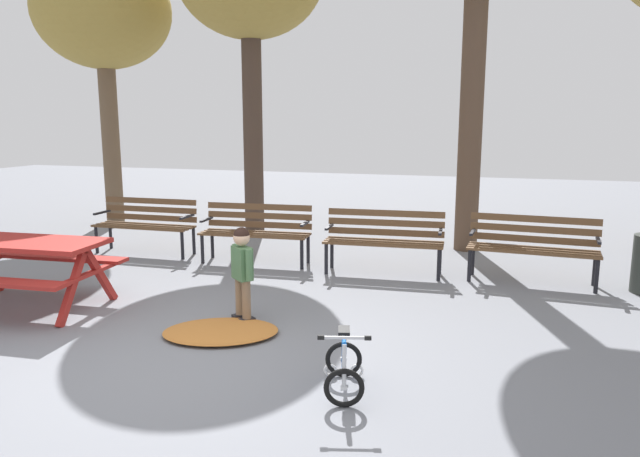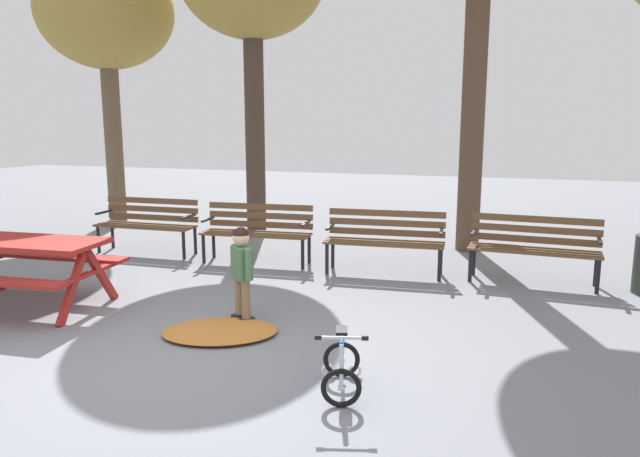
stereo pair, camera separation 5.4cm
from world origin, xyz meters
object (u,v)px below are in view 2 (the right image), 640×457
park_bench_far_left (148,221)px  park_bench_left (258,228)px  park_bench_far_right (534,244)px  child_standing (242,267)px  park_bench_right (385,236)px  kids_bicycle (341,367)px  picnic_table (24,255)px

park_bench_far_left → park_bench_left: size_ratio=0.99×
park_bench_far_right → child_standing: size_ratio=1.62×
park_bench_left → child_standing: (0.90, -2.45, 0.07)m
park_bench_far_left → child_standing: 3.77m
park_bench_far_left → park_bench_far_right: 5.71m
park_bench_right → kids_bicycle: size_ratio=2.63×
picnic_table → park_bench_left: size_ratio=1.16×
picnic_table → park_bench_far_left: park_bench_far_left is taller
park_bench_left → child_standing: child_standing is taller
child_standing → kids_bicycle: 1.91m
child_standing → park_bench_far_left: bearing=137.9°
park_bench_far_left → child_standing: size_ratio=1.61×
park_bench_right → kids_bicycle: bearing=-83.6°
park_bench_left → park_bench_right: size_ratio=1.00×
park_bench_left → park_bench_far_right: (3.81, 0.05, 0.00)m
park_bench_far_left → child_standing: (2.80, -2.52, 0.07)m
park_bench_far_left → park_bench_left: same height
park_bench_left → park_bench_far_left: bearing=177.9°
picnic_table → park_bench_right: bearing=37.3°
park_bench_right → child_standing: bearing=-112.6°
park_bench_far_left → child_standing: child_standing is taller
picnic_table → park_bench_right: size_ratio=1.16×
park_bench_far_left → kids_bicycle: size_ratio=2.60×
park_bench_far_left → park_bench_left: 1.90m
park_bench_right → picnic_table: bearing=-142.7°
picnic_table → park_bench_right: (3.52, 2.68, -0.08)m
park_bench_far_right → child_standing: 3.84m
kids_bicycle → child_standing: bearing=138.9°
picnic_table → park_bench_far_right: (5.43, 2.78, -0.08)m
park_bench_left → park_bench_far_right: same height
park_bench_far_left → park_bench_left: (1.90, -0.07, 0.00)m
park_bench_far_right → park_bench_left: bearing=-179.3°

